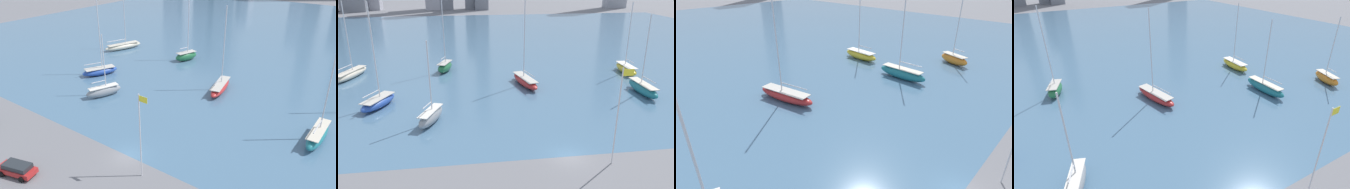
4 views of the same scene
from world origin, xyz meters
TOP-DOWN VIEW (x-y plane):
  - ground_plane at (0.00, 0.00)m, footprint 500.00×500.00m
  - harbor_water at (0.00, 70.00)m, footprint 180.00×140.00m
  - flag_pole at (4.20, -2.02)m, footprint 1.24×0.14m
  - sailboat_red at (0.05, 25.77)m, footprint 4.22×9.96m
  - sailboat_gray at (-16.10, 11.34)m, footprint 3.97×6.87m
  - sailboat_blue at (-24.63, 18.46)m, footprint 5.40×7.93m
  - sailboat_teal at (19.23, 18.33)m, footprint 2.16×9.03m
  - sailboat_cream at (-33.43, 35.09)m, footprint 5.28×10.57m
  - sailboat_green at (-15.00, 37.18)m, footprint 3.94×6.41m
  - parked_wagon_red at (-8.13, -10.61)m, footprint 5.15×3.17m

SIDE VIEW (x-z plane):
  - ground_plane at x=0.00m, z-range 0.00..0.00m
  - harbor_water at x=0.00m, z-range 0.00..0.00m
  - parked_wagon_red at x=-8.13m, z-range 0.08..1.66m
  - sailboat_cream at x=-33.43m, z-range -6.54..8.33m
  - sailboat_blue at x=-24.63m, z-range -7.01..8.90m
  - sailboat_red at x=0.05m, z-range -6.95..8.84m
  - sailboat_teal at x=19.23m, z-range -5.64..7.77m
  - sailboat_gray at x=-16.10m, z-range -4.65..6.78m
  - sailboat_green at x=-15.00m, z-range -6.73..9.10m
  - flag_pole at x=4.20m, z-range 0.48..11.31m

